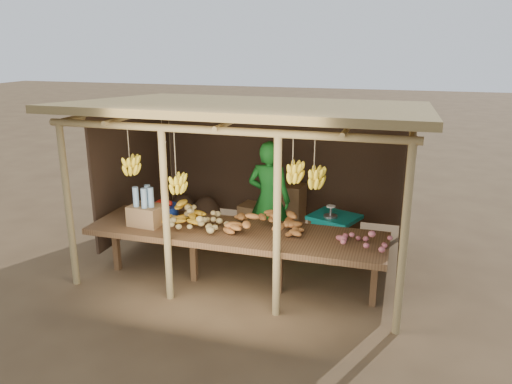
# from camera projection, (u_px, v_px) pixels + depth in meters

# --- Properties ---
(ground) EXTENTS (60.00, 60.00, 0.00)m
(ground) POSITION_uv_depth(u_px,v_px,m) (256.00, 258.00, 7.59)
(ground) COLOR brown
(ground) RESTS_ON ground
(stall_structure) EXTENTS (4.70, 3.50, 2.43)m
(stall_structure) POSITION_uv_depth(u_px,v_px,m) (254.00, 135.00, 6.98)
(stall_structure) COLOR #9D8351
(stall_structure) RESTS_ON ground
(counter) EXTENTS (3.90, 1.05, 0.80)m
(counter) POSITION_uv_depth(u_px,v_px,m) (235.00, 235.00, 6.51)
(counter) COLOR brown
(counter) RESTS_ON ground
(potato_heap) EXTENTS (0.94, 0.67, 0.36)m
(potato_heap) POSITION_uv_depth(u_px,v_px,m) (194.00, 215.00, 6.53)
(potato_heap) COLOR tan
(potato_heap) RESTS_ON counter
(sweet_potato_heap) EXTENTS (1.14, 0.90, 0.36)m
(sweet_potato_heap) POSITION_uv_depth(u_px,v_px,m) (264.00, 219.00, 6.39)
(sweet_potato_heap) COLOR #A8632B
(sweet_potato_heap) RESTS_ON counter
(onion_heap) EXTENTS (0.86, 0.69, 0.35)m
(onion_heap) POSITION_uv_depth(u_px,v_px,m) (369.00, 234.00, 5.87)
(onion_heap) COLOR #AF555B
(onion_heap) RESTS_ON counter
(banana_pile) EXTENTS (0.75, 0.60, 0.35)m
(banana_pile) POSITION_uv_depth(u_px,v_px,m) (186.00, 210.00, 6.73)
(banana_pile) COLOR yellow
(banana_pile) RESTS_ON counter
(tomato_basin) EXTENTS (0.44, 0.44, 0.23)m
(tomato_basin) POSITION_uv_depth(u_px,v_px,m) (163.00, 209.00, 7.02)
(tomato_basin) COLOR navy
(tomato_basin) RESTS_ON counter
(bottle_box) EXTENTS (0.45, 0.37, 0.54)m
(bottle_box) POSITION_uv_depth(u_px,v_px,m) (146.00, 210.00, 6.64)
(bottle_box) COLOR #976D43
(bottle_box) RESTS_ON counter
(vendor) EXTENTS (0.68, 0.47, 1.79)m
(vendor) POSITION_uv_depth(u_px,v_px,m) (269.00, 200.00, 7.43)
(vendor) COLOR #176B1F
(vendor) RESTS_ON ground
(tarp_crate) EXTENTS (0.85, 0.80, 0.82)m
(tarp_crate) POSITION_uv_depth(u_px,v_px,m) (334.00, 233.00, 7.65)
(tarp_crate) COLOR brown
(tarp_crate) RESTS_ON ground
(carton_stack) EXTENTS (1.16, 0.49, 0.84)m
(carton_stack) POSITION_uv_depth(u_px,v_px,m) (277.00, 211.00, 8.58)
(carton_stack) COLOR #976D43
(carton_stack) RESTS_ON ground
(burlap_sacks) EXTENTS (0.95, 0.50, 0.67)m
(burlap_sacks) POSITION_uv_depth(u_px,v_px,m) (195.00, 210.00, 8.84)
(burlap_sacks) COLOR #412D1E
(burlap_sacks) RESTS_ON ground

